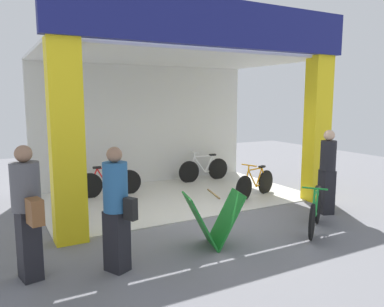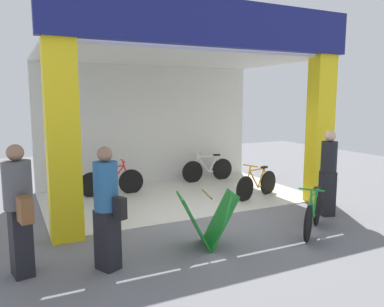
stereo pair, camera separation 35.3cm
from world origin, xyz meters
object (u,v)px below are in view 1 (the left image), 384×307
at_px(bicycle_inside_2, 255,184).
at_px(bicycle_parked_0, 315,212).
at_px(bicycle_inside_1, 204,169).
at_px(pedestrian_0, 327,171).
at_px(sandwich_board_sign, 213,220).
at_px(pedestrian_1, 116,208).
at_px(pedestrian_2, 28,211).
at_px(bicycle_inside_0, 109,183).

xyz_separation_m(bicycle_inside_2, bicycle_parked_0, (-0.49, -2.33, 0.01)).
distance_m(bicycle_inside_1, pedestrian_0, 3.88).
distance_m(bicycle_parked_0, sandwich_board_sign, 1.97).
xyz_separation_m(pedestrian_0, pedestrian_1, (-4.50, -0.49, 0.00)).
relative_size(bicycle_inside_1, bicycle_parked_0, 1.25).
xyz_separation_m(bicycle_inside_2, pedestrian_2, (-5.10, -1.90, 0.59)).
bearing_deg(pedestrian_1, sandwich_board_sign, 4.24).
distance_m(bicycle_parked_0, pedestrian_0, 1.26).
bearing_deg(bicycle_parked_0, pedestrian_1, 177.77).
bearing_deg(bicycle_inside_2, pedestrian_2, -159.56).
bearing_deg(pedestrian_1, bicycle_parked_0, -2.23).
relative_size(bicycle_parked_0, pedestrian_1, 0.73).
relative_size(bicycle_inside_1, pedestrian_0, 0.91).
relative_size(bicycle_inside_1, bicycle_inside_2, 1.09).
distance_m(bicycle_inside_2, pedestrian_1, 4.63).
relative_size(bicycle_parked_0, pedestrian_2, 0.71).
xyz_separation_m(bicycle_inside_0, pedestrian_1, (-1.04, -3.89, 0.53)).
height_order(bicycle_parked_0, pedestrian_1, pedestrian_1).
bearing_deg(pedestrian_2, bicycle_inside_1, 38.99).
xyz_separation_m(bicycle_inside_0, sandwich_board_sign, (0.55, -3.77, 0.09)).
distance_m(bicycle_inside_2, pedestrian_2, 5.48).
xyz_separation_m(bicycle_parked_0, pedestrian_1, (-3.55, 0.14, 0.54)).
bearing_deg(pedestrian_2, sandwich_board_sign, -3.75).
distance_m(bicycle_inside_0, pedestrian_2, 4.21).
xyz_separation_m(bicycle_inside_1, sandwich_board_sign, (-2.27, -4.16, 0.09)).
bearing_deg(bicycle_inside_0, bicycle_inside_1, 7.80).
bearing_deg(bicycle_inside_0, sandwich_board_sign, -81.64).
bearing_deg(pedestrian_2, bicycle_parked_0, -5.33).
relative_size(sandwich_board_sign, pedestrian_1, 0.59).
height_order(bicycle_inside_0, pedestrian_2, pedestrian_2).
height_order(bicycle_inside_2, pedestrian_1, pedestrian_1).
bearing_deg(bicycle_inside_0, pedestrian_1, -104.91).
height_order(bicycle_inside_0, pedestrian_0, pedestrian_0).
bearing_deg(pedestrian_1, bicycle_inside_1, 47.94).
bearing_deg(sandwich_board_sign, pedestrian_1, -175.76).
bearing_deg(pedestrian_0, bicycle_parked_0, -146.62).
height_order(bicycle_inside_1, bicycle_parked_0, bicycle_inside_1).
bearing_deg(bicycle_inside_0, bicycle_parked_0, -58.07).
relative_size(bicycle_inside_0, bicycle_inside_1, 0.99).
bearing_deg(bicycle_inside_1, bicycle_inside_0, -172.20).
bearing_deg(bicycle_inside_1, pedestrian_2, -141.01).
distance_m(pedestrian_0, pedestrian_2, 5.57).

